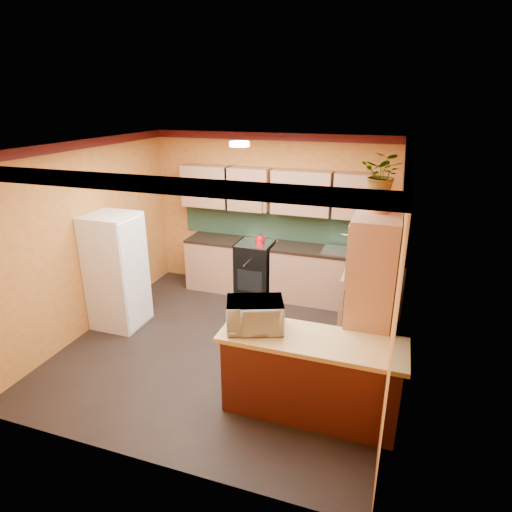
{
  "coord_description": "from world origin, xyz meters",
  "views": [
    {
      "loc": [
        2.01,
        -4.72,
        3.22
      ],
      "look_at": [
        0.28,
        0.45,
        1.2
      ],
      "focal_mm": 30.0,
      "sensor_mm": 36.0,
      "label": 1
    }
  ],
  "objects": [
    {
      "name": "countertop_back",
      "position": [
        0.43,
        1.8,
        0.9
      ],
      "size": [
        3.65,
        0.62,
        0.04
      ],
      "primitive_type": "cube",
      "color": "black",
      "rests_on": "base_cabinets_back"
    },
    {
      "name": "bar_top",
      "position": [
        1.35,
        -0.95,
        0.91
      ],
      "size": [
        1.9,
        0.65,
        0.05
      ],
      "primitive_type": "cube",
      "color": "#DEBD6C",
      "rests_on": "breakfast_bar"
    },
    {
      "name": "fern",
      "position": [
        1.85,
        -0.18,
        2.49
      ],
      "size": [
        0.51,
        0.47,
        0.46
      ],
      "primitive_type": "imported",
      "rotation": [
        0.0,
        0.0,
        -0.31
      ],
      "color": "tan",
      "rests_on": "fern_pot"
    },
    {
      "name": "stove",
      "position": [
        -0.19,
        1.8,
        0.46
      ],
      "size": [
        0.58,
        0.58,
        0.91
      ],
      "primitive_type": "cube",
      "color": "black",
      "rests_on": "ground"
    },
    {
      "name": "fern_pot",
      "position": [
        1.85,
        -0.18,
        2.18
      ],
      "size": [
        0.22,
        0.22,
        0.16
      ],
      "primitive_type": "cylinder",
      "color": "#AE5C2A",
      "rests_on": "pantry"
    },
    {
      "name": "base_cabinets_right",
      "position": [
        1.8,
        1.0,
        0.44
      ],
      "size": [
        0.6,
        0.8,
        0.88
      ],
      "primitive_type": "cube",
      "color": "tan",
      "rests_on": "ground"
    },
    {
      "name": "microwave",
      "position": [
        0.73,
        -0.95,
        1.09
      ],
      "size": [
        0.69,
        0.58,
        0.32
      ],
      "primitive_type": "imported",
      "rotation": [
        0.0,
        0.0,
        0.36
      ],
      "color": "white",
      "rests_on": "bar_top"
    },
    {
      "name": "sink",
      "position": [
        1.21,
        1.8,
        0.94
      ],
      "size": [
        0.48,
        0.4,
        0.03
      ],
      "primitive_type": "cube",
      "color": "silver",
      "rests_on": "countertop_back"
    },
    {
      "name": "pantry",
      "position": [
        1.85,
        -0.23,
        1.05
      ],
      "size": [
        0.48,
        0.9,
        2.1
      ],
      "primitive_type": "cube",
      "color": "tan",
      "rests_on": "ground"
    },
    {
      "name": "breakfast_bar",
      "position": [
        1.35,
        -0.95,
        0.44
      ],
      "size": [
        1.8,
        0.55,
        0.88
      ],
      "primitive_type": "cube",
      "color": "#4A1B11",
      "rests_on": "ground"
    },
    {
      "name": "base_cabinets_back",
      "position": [
        0.43,
        1.8,
        0.44
      ],
      "size": [
        3.65,
        0.6,
        0.88
      ],
      "primitive_type": "cube",
      "color": "tan",
      "rests_on": "ground"
    },
    {
      "name": "kettle",
      "position": [
        -0.09,
        1.75,
        1.0
      ],
      "size": [
        0.21,
        0.21,
        0.18
      ],
      "primitive_type": null,
      "rotation": [
        0.0,
        0.0,
        -0.31
      ],
      "color": "#B70C12",
      "rests_on": "stove"
    },
    {
      "name": "countertop_right",
      "position": [
        1.8,
        1.0,
        0.9
      ],
      "size": [
        0.62,
        0.8,
        0.04
      ],
      "primitive_type": "cube",
      "color": "black",
      "rests_on": "base_cabinets_right"
    },
    {
      "name": "room_shell",
      "position": [
        0.02,
        0.28,
        2.09
      ],
      "size": [
        4.24,
        4.24,
        2.72
      ],
      "color": "black",
      "rests_on": "ground"
    },
    {
      "name": "fridge",
      "position": [
        -1.75,
        0.09,
        0.85
      ],
      "size": [
        0.68,
        0.66,
        1.7
      ],
      "primitive_type": "cube",
      "color": "white",
      "rests_on": "ground"
    }
  ]
}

